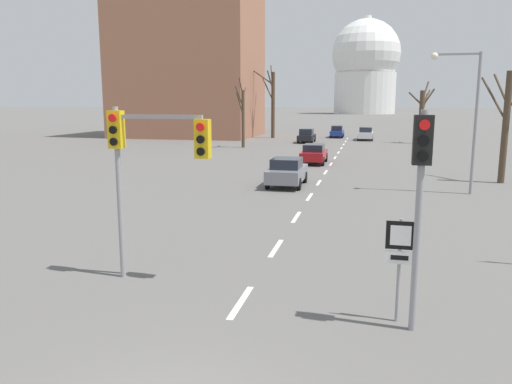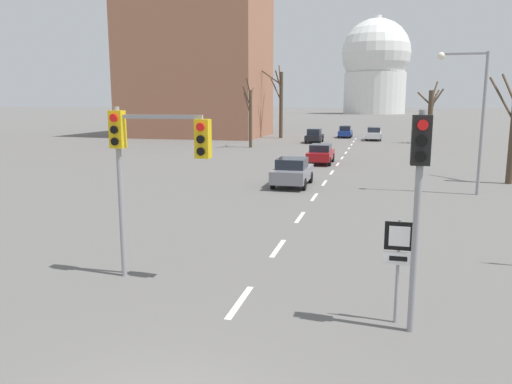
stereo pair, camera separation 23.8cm
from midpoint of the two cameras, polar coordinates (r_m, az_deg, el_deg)
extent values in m
cube|color=silver|center=(11.99, -1.27, -12.44)|extent=(0.16, 2.00, 0.01)
cube|color=silver|center=(16.13, 2.96, -6.43)|extent=(0.16, 2.00, 0.01)
cube|color=silver|center=(20.42, 5.39, -2.88)|extent=(0.16, 2.00, 0.01)
cube|color=silver|center=(24.78, 6.96, -0.57)|extent=(0.16, 2.00, 0.01)
cube|color=silver|center=(29.19, 8.05, 1.04)|extent=(0.16, 2.00, 0.01)
cube|color=silver|center=(33.62, 8.86, 2.23)|extent=(0.16, 2.00, 0.01)
cube|color=silver|center=(38.07, 9.49, 3.15)|extent=(0.16, 2.00, 0.01)
cube|color=silver|center=(42.52, 9.98, 3.87)|extent=(0.16, 2.00, 0.01)
cube|color=silver|center=(46.99, 10.38, 4.45)|extent=(0.16, 2.00, 0.01)
cube|color=silver|center=(51.46, 10.71, 4.93)|extent=(0.16, 2.00, 0.01)
cube|color=silver|center=(55.94, 10.98, 5.34)|extent=(0.16, 2.00, 0.01)
cube|color=silver|center=(60.42, 11.22, 5.68)|extent=(0.16, 2.00, 0.01)
cube|color=silver|center=(64.90, 11.43, 5.98)|extent=(0.16, 2.00, 0.01)
cylinder|color=gray|center=(10.39, 18.47, -3.57)|extent=(0.14, 0.14, 4.49)
cube|color=black|center=(10.14, 19.00, 5.61)|extent=(0.36, 0.28, 0.96)
cylinder|color=red|center=(9.95, 19.18, 7.24)|extent=(0.20, 0.06, 0.20)
cylinder|color=black|center=(9.97, 19.08, 5.54)|extent=(0.20, 0.06, 0.20)
cylinder|color=black|center=(9.99, 18.98, 3.84)|extent=(0.20, 0.06, 0.20)
cylinder|color=gray|center=(13.53, -14.73, -0.18)|extent=(0.14, 0.14, 4.52)
cube|color=yellow|center=(13.34, -15.06, 6.93)|extent=(0.36, 0.28, 0.96)
cylinder|color=red|center=(13.18, -15.48, 8.17)|extent=(0.20, 0.06, 0.20)
cylinder|color=black|center=(13.19, -15.41, 6.87)|extent=(0.20, 0.06, 0.20)
cylinder|color=black|center=(13.21, -15.35, 5.59)|extent=(0.20, 0.06, 0.20)
cube|color=gray|center=(12.81, -10.53, 8.46)|extent=(2.32, 0.10, 0.10)
cube|color=yellow|center=(12.40, -5.53, 6.07)|extent=(0.36, 0.28, 0.96)
cylinder|color=red|center=(12.22, -5.83, 7.40)|extent=(0.20, 0.06, 0.20)
cylinder|color=black|center=(12.24, -5.80, 6.01)|extent=(0.20, 0.06, 0.20)
cylinder|color=black|center=(12.27, -5.77, 4.63)|extent=(0.20, 0.06, 0.20)
cylinder|color=gray|center=(11.02, 16.46, -8.73)|extent=(0.07, 0.07, 2.25)
cube|color=black|center=(10.78, 16.68, -4.85)|extent=(0.60, 0.03, 0.60)
cube|color=white|center=(10.76, 16.68, -4.88)|extent=(0.42, 0.01, 0.42)
cube|color=white|center=(10.91, 16.55, -7.29)|extent=(0.60, 0.03, 0.28)
cube|color=black|center=(10.89, 16.55, -7.32)|extent=(0.36, 0.01, 0.10)
cylinder|color=gray|center=(27.29, 24.69, 7.00)|extent=(0.16, 0.16, 7.04)
cube|color=gray|center=(27.19, 22.96, 14.34)|extent=(2.14, 0.10, 0.10)
sphere|color=#F2EAC6|center=(27.05, 20.65, 14.35)|extent=(0.36, 0.36, 0.36)
cube|color=navy|center=(67.16, 10.28, 6.67)|extent=(1.61, 4.56, 0.60)
cube|color=#1E232D|center=(66.90, 10.28, 7.18)|extent=(1.37, 2.19, 0.64)
cylinder|color=black|center=(68.64, 9.71, 6.51)|extent=(0.18, 0.61, 0.61)
cylinder|color=black|center=(68.54, 10.98, 6.46)|extent=(0.18, 0.61, 0.61)
cylinder|color=black|center=(65.82, 9.52, 6.36)|extent=(0.18, 0.61, 0.61)
cylinder|color=black|center=(65.72, 10.85, 6.31)|extent=(0.18, 0.61, 0.61)
cube|color=black|center=(58.12, 6.81, 6.23)|extent=(1.68, 4.50, 0.58)
cube|color=#1E232D|center=(57.86, 6.80, 6.85)|extent=(1.43, 2.16, 0.71)
cylinder|color=black|center=(59.63, 6.22, 6.06)|extent=(0.18, 0.63, 0.63)
cylinder|color=black|center=(59.44, 7.74, 6.01)|extent=(0.18, 0.63, 0.63)
cylinder|color=black|center=(56.87, 5.83, 5.86)|extent=(0.18, 0.63, 0.63)
cylinder|color=black|center=(56.67, 7.42, 5.82)|extent=(0.18, 0.63, 0.63)
cube|color=maroon|center=(38.26, 7.59, 4.20)|extent=(1.72, 4.21, 0.62)
cube|color=#1E232D|center=(38.00, 7.58, 5.03)|extent=(1.46, 2.02, 0.53)
cylinder|color=black|center=(39.68, 6.63, 3.98)|extent=(0.18, 0.67, 0.67)
cylinder|color=black|center=(39.51, 8.96, 3.90)|extent=(0.18, 0.67, 0.67)
cylinder|color=black|center=(37.11, 6.11, 3.56)|extent=(0.18, 0.67, 0.67)
cylinder|color=black|center=(36.93, 8.60, 3.47)|extent=(0.18, 0.67, 0.67)
cube|color=slate|center=(27.90, 4.44, 2.08)|extent=(1.81, 4.12, 0.69)
cube|color=#1E232D|center=(27.62, 4.39, 3.30)|extent=(1.54, 1.98, 0.55)
cylinder|color=black|center=(29.34, 3.20, 1.81)|extent=(0.18, 0.65, 0.65)
cylinder|color=black|center=(29.08, 6.51, 1.68)|extent=(0.18, 0.65, 0.65)
cylinder|color=black|center=(26.87, 2.18, 1.04)|extent=(0.18, 0.65, 0.65)
cylinder|color=black|center=(26.58, 5.79, 0.89)|extent=(0.18, 0.65, 0.65)
cube|color=silver|center=(63.00, 13.42, 6.37)|extent=(1.73, 4.59, 0.69)
cube|color=#1E232D|center=(62.73, 13.44, 6.94)|extent=(1.47, 2.21, 0.61)
cylinder|color=black|center=(64.45, 12.70, 6.17)|extent=(0.18, 0.60, 0.60)
cylinder|color=black|center=(64.44, 14.15, 6.11)|extent=(0.18, 0.60, 0.60)
cylinder|color=black|center=(61.61, 12.63, 5.99)|extent=(0.18, 0.60, 0.60)
cylinder|color=black|center=(61.59, 14.15, 5.93)|extent=(0.18, 0.60, 0.60)
cylinder|color=#473828|center=(65.21, 2.99, 9.87)|extent=(0.47, 0.47, 8.38)
cylinder|color=#473828|center=(66.46, 2.35, 11.74)|extent=(1.86, 2.38, 2.76)
cylinder|color=#473828|center=(66.15, 1.59, 13.13)|extent=(3.50, 1.39, 2.35)
cylinder|color=#473828|center=(64.69, 2.68, 12.61)|extent=(0.65, 1.43, 2.51)
cylinder|color=#473828|center=(66.44, 2.86, 13.06)|extent=(0.87, 2.34, 3.02)
cylinder|color=#473828|center=(59.19, 19.38, 8.06)|extent=(0.54, 0.54, 5.88)
cylinder|color=#473828|center=(59.98, 19.93, 10.20)|extent=(1.03, 1.75, 1.66)
cylinder|color=#473828|center=(59.96, 19.73, 9.46)|extent=(0.81, 1.71, 2.32)
cylinder|color=#473828|center=(59.95, 19.85, 10.85)|extent=(0.86, 1.66, 2.12)
cylinder|color=#473828|center=(59.41, 20.09, 10.05)|extent=(1.41, 0.58, 2.09)
cylinder|color=#473828|center=(59.62, 18.76, 10.10)|extent=(1.48, 1.32, 1.52)
cylinder|color=#473828|center=(51.42, -0.49, 8.34)|extent=(0.33, 0.33, 5.81)
cylinder|color=#473828|center=(52.15, -0.35, 11.29)|extent=(0.20, 1.59, 1.09)
cylinder|color=#473828|center=(50.97, -0.72, 11.92)|extent=(0.26, 1.06, 1.82)
cylinder|color=#473828|center=(50.80, -0.87, 10.06)|extent=(0.43, 1.40, 2.29)
cylinder|color=#473828|center=(50.31, -0.94, 10.88)|extent=(0.27, 2.38, 2.01)
cylinder|color=#473828|center=(32.69, 27.10, 10.52)|extent=(0.50, 1.93, 1.77)
cylinder|color=#473828|center=(32.85, 26.39, 9.68)|extent=(1.03, 2.45, 2.48)
cylinder|color=silver|center=(203.95, 13.41, 10.91)|extent=(23.62, 23.62, 15.75)
sphere|color=silver|center=(204.75, 13.59, 15.13)|extent=(26.24, 26.24, 26.24)
cylinder|color=silver|center=(206.14, 13.73, 18.40)|extent=(3.15, 3.15, 4.59)
cube|color=#9E664C|center=(69.58, -6.66, 14.18)|extent=(18.00, 14.00, 18.90)
camera|label=1|loc=(0.12, -89.45, 0.10)|focal=35.00mm
camera|label=2|loc=(0.12, 90.55, -0.10)|focal=35.00mm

